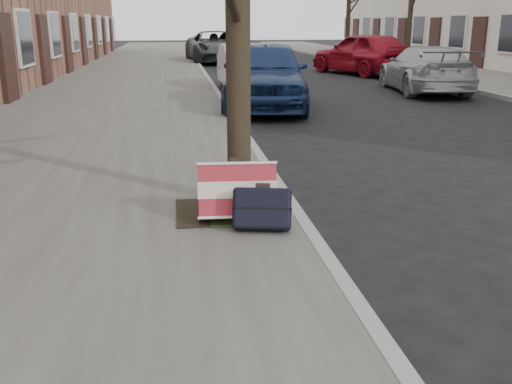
{
  "coord_description": "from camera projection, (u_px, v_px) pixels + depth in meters",
  "views": [
    {
      "loc": [
        -2.4,
        -4.06,
        1.9
      ],
      "look_at": [
        -1.7,
        0.8,
        0.43
      ],
      "focal_mm": 40.0,
      "sensor_mm": 36.0,
      "label": 1
    }
  ],
  "objects": [
    {
      "name": "car_far_back",
      "position": [
        363.0,
        53.0,
        21.16
      ],
      "size": [
        3.28,
        4.93,
        1.56
      ],
      "primitive_type": "imported",
      "rotation": [
        0.0,
        0.0,
        3.49
      ],
      "color": "maroon",
      "rests_on": "ground"
    },
    {
      "name": "suitcase_red",
      "position": [
        238.0,
        192.0,
        5.25
      ],
      "size": [
        0.74,
        0.44,
        0.55
      ],
      "primitive_type": "cube",
      "rotation": [
        -0.42,
        0.0,
        -0.07
      ],
      "color": "maroon",
      "rests_on": "near_sidewalk"
    },
    {
      "name": "car_near_front",
      "position": [
        266.0,
        74.0,
        12.85
      ],
      "size": [
        2.53,
        4.72,
        1.53
      ],
      "primitive_type": "imported",
      "rotation": [
        0.0,
        0.0,
        -0.17
      ],
      "color": "#15274E",
      "rests_on": "ground"
    },
    {
      "name": "ground",
      "position": [
        473.0,
        261.0,
        4.72
      ],
      "size": [
        120.0,
        120.0,
        0.0
      ],
      "primitive_type": "plane",
      "color": "black",
      "rests_on": "ground"
    },
    {
      "name": "car_far_front",
      "position": [
        425.0,
        69.0,
        15.78
      ],
      "size": [
        2.34,
        4.59,
        1.28
      ],
      "primitive_type": "imported",
      "rotation": [
        0.0,
        0.0,
        3.01
      ],
      "color": "#A0A3A8",
      "rests_on": "ground"
    },
    {
      "name": "near_sidewalk",
      "position": [
        133.0,
        81.0,
        18.42
      ],
      "size": [
        5.0,
        70.0,
        0.12
      ],
      "primitive_type": "cube",
      "color": "slate",
      "rests_on": "ground"
    },
    {
      "name": "car_near_mid",
      "position": [
        248.0,
        69.0,
        15.74
      ],
      "size": [
        1.45,
        4.0,
        1.31
      ],
      "primitive_type": "imported",
      "rotation": [
        0.0,
        0.0,
        0.02
      ],
      "color": "#B7BBC0",
      "rests_on": "ground"
    },
    {
      "name": "car_near_back",
      "position": [
        216.0,
        47.0,
        27.39
      ],
      "size": [
        2.88,
        5.53,
        1.49
      ],
      "primitive_type": "imported",
      "rotation": [
        0.0,
        0.0,
        0.08
      ],
      "color": "#35353A",
      "rests_on": "ground"
    },
    {
      "name": "far_sidewalk",
      "position": [
        467.0,
        76.0,
        19.98
      ],
      "size": [
        4.0,
        70.0,
        0.12
      ],
      "primitive_type": "cube",
      "color": "slate",
      "rests_on": "ground"
    },
    {
      "name": "suitcase_navy",
      "position": [
        262.0,
        208.0,
        5.02
      ],
      "size": [
        0.57,
        0.4,
        0.4
      ],
      "primitive_type": "cube",
      "rotation": [
        -0.42,
        0.0,
        -0.21
      ],
      "color": "black",
      "rests_on": "near_sidewalk"
    },
    {
      "name": "tree_far_b",
      "position": [
        411.0,
        6.0,
        22.94
      ],
      "size": [
        0.21,
        0.21,
        4.79
      ],
      "primitive_type": "cylinder",
      "color": "black",
      "rests_on": "far_sidewalk"
    },
    {
      "name": "tree_far_c",
      "position": [
        349.0,
        6.0,
        30.96
      ],
      "size": [
        0.24,
        0.24,
        5.18
      ],
      "primitive_type": "cylinder",
      "color": "black",
      "rests_on": "far_sidewalk"
    },
    {
      "name": "dirt_patch",
      "position": [
        220.0,
        211.0,
        5.55
      ],
      "size": [
        0.85,
        0.85,
        0.02
      ],
      "primitive_type": "cube",
      "color": "black",
      "rests_on": "near_sidewalk"
    }
  ]
}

